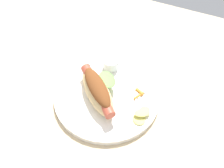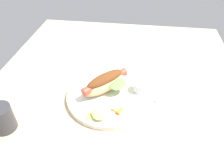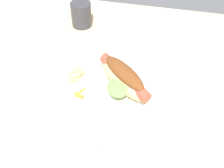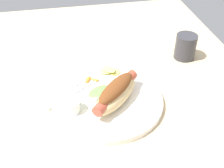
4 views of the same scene
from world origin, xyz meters
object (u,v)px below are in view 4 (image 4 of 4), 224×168
Objects in this scene: fork at (75,92)px; carrot_garnish at (90,80)px; chips_pile at (110,71)px; drinking_cup at (185,47)px; plate at (107,101)px; sauce_ramekin at (71,106)px; knife at (67,91)px; hot_dog at (116,92)px.

carrot_garnish reaches higher than fork.
drinking_cup is (-5.87, 24.72, 1.63)cm from chips_pile.
fork is (-3.94, -7.84, 1.00)cm from plate.
sauce_ramekin is at bearing -41.82° from chips_pile.
chips_pile is (-10.73, 2.80, 1.43)cm from plate.
knife is at bearing 124.97° from fork.
sauce_ramekin is at bearing -62.22° from drinking_cup.
fork is 5.98cm from carrot_garnish.
chips_pile is 1.88× the size of carrot_garnish.
hot_dog is at bearing -4.51° from chips_pile.
sauce_ramekin reaches higher than plate.
knife is at bearing -72.32° from drinking_cup.
drinking_cup is (-16.60, 27.51, 3.06)cm from plate.
chips_pile is at bearing -17.79° from knife.
hot_dog is 11.26cm from sauce_ramekin.
knife is (-4.67, -9.91, 0.98)cm from plate.
fork is at bearing -57.45° from chips_pile.
hot_dog is 11.56cm from fork.
knife is at bearing 104.09° from hot_dog.
chips_pile is (-12.46, 0.98, -2.45)cm from hot_dog.
knife reaches higher than plate.
drinking_cup is at bearing 105.72° from carrot_garnish.
drinking_cup is at bearing 103.37° from chips_pile.
chips_pile is at bearing -2.92° from fork.
carrot_garnish is at bearing 6.16° from fork.
plate is at bearing 23.11° from carrot_garnish.
knife is (-0.74, -2.07, -0.02)cm from fork.
drinking_cup is (-11.93, 37.42, 2.08)cm from knife.
carrot_garnish is (-7.91, -3.37, 1.24)cm from plate.
chips_pile is at bearing -76.63° from drinking_cup.
carrot_garnish is at bearing -74.28° from drinking_cup.
hot_dog is at bearing 46.24° from plate.
fork is (-5.67, -9.65, -2.88)cm from hot_dog.
drinking_cup reaches higher than fork.
carrot_garnish is 32.14cm from drinking_cup.
hot_dog is at bearing -65.91° from fork.
sauce_ramekin reaches higher than knife.
hot_dog is 1.08× the size of fork.
carrot_garnish is at bearing -156.89° from plate.
sauce_ramekin is 7.62cm from knife.
plate is 3.66× the size of drinking_cup.
drinking_cup is at bearing -25.58° from knife.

